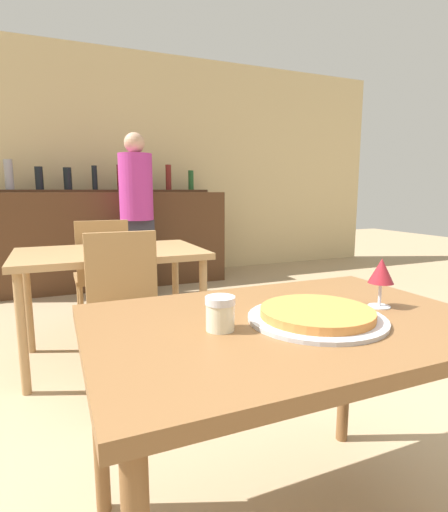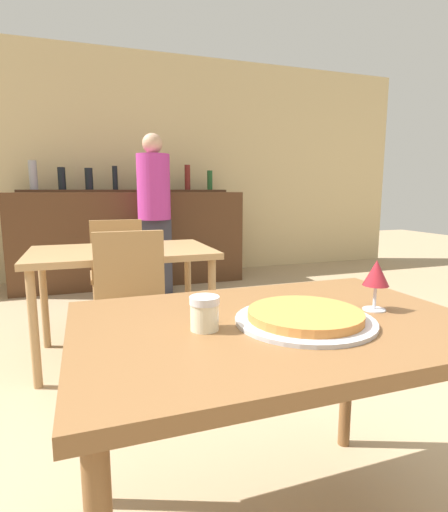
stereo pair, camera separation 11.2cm
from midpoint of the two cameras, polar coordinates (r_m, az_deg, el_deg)
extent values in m
cube|color=#D1B784|center=(5.29, -13.47, 12.34)|extent=(8.00, 0.05, 2.80)
cube|color=brown|center=(1.20, 10.10, -9.87)|extent=(1.15, 0.79, 0.04)
cylinder|color=brown|center=(1.52, -15.95, -20.93)|extent=(0.05, 0.05, 0.69)
cylinder|color=brown|center=(1.86, 18.92, -15.17)|extent=(0.05, 0.05, 0.69)
cube|color=#A87F51|center=(2.67, -13.21, 0.51)|extent=(1.15, 0.75, 0.04)
cylinder|color=#A87F51|center=(2.45, -24.33, -9.59)|extent=(0.05, 0.05, 0.68)
cylinder|color=#A87F51|center=(2.56, -0.45, -7.91)|extent=(0.05, 0.05, 0.68)
cylinder|color=#A87F51|center=(3.05, -23.35, -5.87)|extent=(0.05, 0.05, 0.68)
cylinder|color=#A87F51|center=(3.14, -4.15, -4.69)|extent=(0.05, 0.05, 0.68)
cube|color=#4C2D19|center=(4.81, -12.46, 2.44)|extent=(2.60, 0.56, 1.08)
cube|color=#4C2D19|center=(4.92, -12.89, 9.05)|extent=(2.39, 0.24, 0.03)
cylinder|color=#9999A3|center=(4.91, -25.02, 10.44)|extent=(0.09, 0.09, 0.32)
cylinder|color=black|center=(4.89, -21.56, 10.27)|extent=(0.08, 0.08, 0.25)
cylinder|color=black|center=(4.89, -18.11, 10.43)|extent=(0.09, 0.09, 0.24)
cylinder|color=black|center=(4.91, -14.67, 10.75)|extent=(0.06, 0.06, 0.27)
cylinder|color=maroon|center=(4.94, -11.25, 10.94)|extent=(0.08, 0.08, 0.29)
cylinder|color=#1E5123|center=(4.99, -7.88, 10.67)|extent=(0.07, 0.07, 0.23)
cylinder|color=maroon|center=(5.06, -4.61, 11.14)|extent=(0.07, 0.07, 0.30)
cylinder|color=#1E5123|center=(5.14, -1.41, 10.78)|extent=(0.07, 0.07, 0.24)
cube|color=olive|center=(2.14, -11.09, -9.43)|extent=(0.40, 0.40, 0.04)
cube|color=olive|center=(2.25, -11.95, -2.16)|extent=(0.38, 0.04, 0.45)
cylinder|color=olive|center=(2.05, -15.09, -17.07)|extent=(0.03, 0.03, 0.40)
cylinder|color=olive|center=(2.09, -5.39, -16.17)|extent=(0.03, 0.03, 0.40)
cylinder|color=olive|center=(2.36, -15.74, -13.47)|extent=(0.03, 0.03, 0.40)
cylinder|color=olive|center=(2.40, -7.40, -12.80)|extent=(0.03, 0.03, 0.40)
cube|color=olive|center=(3.34, -14.20, -2.73)|extent=(0.40, 0.40, 0.04)
cube|color=olive|center=(3.12, -14.07, 0.93)|extent=(0.38, 0.04, 0.45)
cylinder|color=olive|center=(3.57, -11.58, -5.46)|extent=(0.03, 0.03, 0.40)
cylinder|color=olive|center=(3.54, -17.06, -5.80)|extent=(0.03, 0.03, 0.40)
cylinder|color=olive|center=(3.24, -10.75, -6.94)|extent=(0.03, 0.03, 0.40)
cylinder|color=olive|center=(3.21, -16.80, -7.33)|extent=(0.03, 0.03, 0.40)
cylinder|color=#B7B7BC|center=(1.18, 14.17, -8.96)|extent=(0.40, 0.40, 0.01)
cylinder|color=#CC7A38|center=(1.17, 14.21, -8.12)|extent=(0.32, 0.32, 0.02)
cylinder|color=beige|center=(1.08, 0.20, -8.71)|extent=(0.08, 0.08, 0.07)
cylinder|color=silver|center=(1.07, 0.20, -6.36)|extent=(0.08, 0.08, 0.02)
cube|color=#2D2D38|center=(4.29, -9.02, -0.16)|extent=(0.32, 0.18, 0.80)
cylinder|color=#B2338C|center=(4.23, -9.27, 9.68)|extent=(0.34, 0.34, 0.67)
sphere|color=tan|center=(4.26, -9.43, 15.57)|extent=(0.21, 0.21, 0.21)
cylinder|color=silver|center=(1.37, 22.88, -7.06)|extent=(0.07, 0.07, 0.00)
cylinder|color=silver|center=(1.36, 22.99, -5.46)|extent=(0.01, 0.01, 0.07)
cone|color=maroon|center=(1.34, 23.20, -2.25)|extent=(0.08, 0.08, 0.08)
camera|label=1|loc=(0.06, -88.07, 0.32)|focal=28.00mm
camera|label=2|loc=(0.06, 91.93, -0.32)|focal=28.00mm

